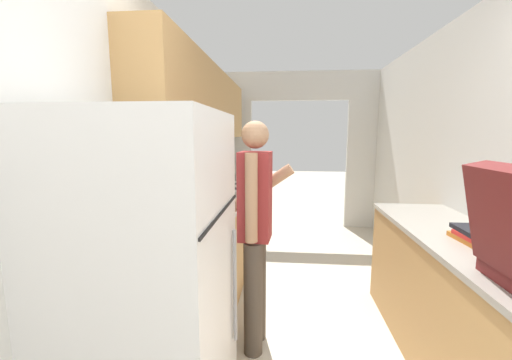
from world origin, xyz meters
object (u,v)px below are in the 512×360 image
book_stack (480,237)px  knife (229,179)px  refrigerator (149,282)px  person (255,231)px  range_oven (228,220)px

book_stack → knife: (-1.94, 2.43, -0.03)m
refrigerator → person: (0.45, 0.71, 0.05)m
range_oven → person: (0.50, -1.68, 0.41)m
person → knife: size_ratio=4.91×
person → knife: (-0.59, 2.24, 0.03)m
refrigerator → knife: bearing=92.8°
range_oven → knife: (-0.09, 0.56, 0.45)m
range_oven → person: person is taller
refrigerator → person: 0.84m
person → book_stack: person is taller
range_oven → book_stack: (1.85, -1.87, 0.48)m
refrigerator → knife: (-0.14, 2.95, 0.08)m
person → book_stack: (1.35, -0.20, 0.07)m
refrigerator → range_oven: size_ratio=1.58×
book_stack → person: bearing=171.7°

